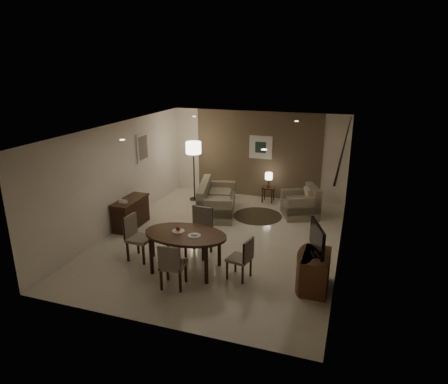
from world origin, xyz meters
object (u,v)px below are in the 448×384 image
(dining_table, at_px, (186,252))
(side_table, at_px, (268,194))
(sofa, at_px, (217,198))
(armchair, at_px, (300,202))
(chair_right, at_px, (239,258))
(chair_far, at_px, (198,233))
(console_desk, at_px, (131,213))
(floor_lamp, at_px, (194,171))
(chair_left, at_px, (140,238))
(tv_cabinet, at_px, (316,271))
(chair_near, at_px, (173,264))

(dining_table, xyz_separation_m, side_table, (0.68, 4.70, -0.17))
(sofa, xyz_separation_m, armchair, (2.26, 0.52, -0.02))
(chair_right, bearing_deg, sofa, -141.96)
(chair_far, xyz_separation_m, armchair, (1.79, 3.09, -0.11))
(chair_right, height_order, sofa, sofa)
(side_table, bearing_deg, dining_table, -98.24)
(console_desk, bearing_deg, floor_lamp, 73.79)
(console_desk, relative_size, chair_left, 1.21)
(chair_far, height_order, sofa, chair_far)
(chair_left, xyz_separation_m, side_table, (1.81, 4.59, -0.26))
(armchair, bearing_deg, sofa, -99.95)
(console_desk, bearing_deg, dining_table, -35.57)
(console_desk, height_order, dining_table, dining_table)
(chair_left, bearing_deg, armchair, -35.26)
(console_desk, height_order, chair_right, chair_right)
(chair_left, distance_m, side_table, 4.94)
(armchair, bearing_deg, chair_left, -61.27)
(console_desk, bearing_deg, chair_left, -52.84)
(tv_cabinet, distance_m, dining_table, 2.61)
(armchair, bearing_deg, dining_table, -48.13)
(console_desk, bearing_deg, tv_cabinet, -17.05)
(console_desk, distance_m, chair_far, 2.46)
(chair_near, height_order, floor_lamp, floor_lamp)
(console_desk, bearing_deg, chair_right, -25.15)
(sofa, bearing_deg, chair_left, 154.02)
(console_desk, relative_size, dining_table, 0.69)
(chair_near, xyz_separation_m, side_table, (0.64, 5.37, -0.23))
(console_desk, bearing_deg, chair_far, -22.26)
(chair_left, bearing_deg, chair_near, -120.90)
(sofa, height_order, floor_lamp, floor_lamp)
(chair_far, height_order, chair_left, chair_far)
(chair_left, relative_size, armchair, 1.04)
(chair_far, height_order, floor_lamp, floor_lamp)
(console_desk, height_order, sofa, sofa)
(dining_table, distance_m, side_table, 4.75)
(chair_right, relative_size, floor_lamp, 0.48)
(chair_left, xyz_separation_m, floor_lamp, (-0.42, 4.04, 0.42))
(chair_left, distance_m, chair_right, 2.26)
(dining_table, distance_m, chair_right, 1.13)
(armchair, relative_size, floor_lamp, 0.52)
(dining_table, relative_size, chair_left, 1.75)
(side_table, height_order, floor_lamp, floor_lamp)
(chair_near, relative_size, chair_far, 0.88)
(console_desk, relative_size, chair_far, 1.13)
(floor_lamp, bearing_deg, console_desk, -106.21)
(dining_table, bearing_deg, chair_left, 174.44)
(tv_cabinet, xyz_separation_m, side_table, (-1.93, 4.57, -0.12))
(tv_cabinet, bearing_deg, console_desk, 162.95)
(side_table, bearing_deg, floor_lamp, -166.23)
(chair_near, bearing_deg, chair_left, -41.58)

